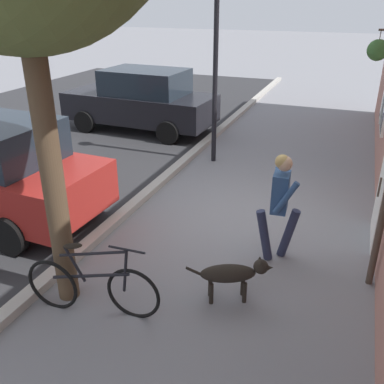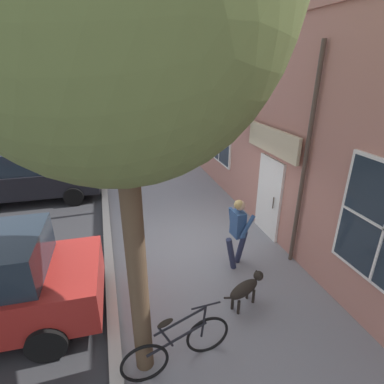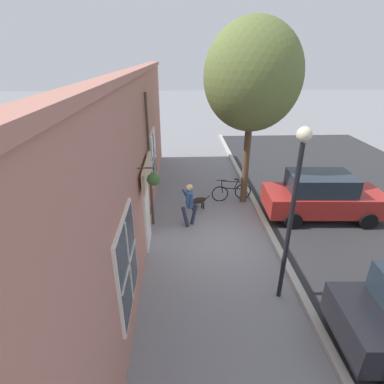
% 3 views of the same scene
% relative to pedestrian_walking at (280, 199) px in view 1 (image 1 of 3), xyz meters
% --- Properties ---
extents(ground_plane, '(90.00, 90.00, 0.00)m').
position_rel_pedestrian_walking_xyz_m(ground_plane, '(0.78, -1.05, -0.98)').
color(ground_plane, gray).
extents(pedestrian_walking, '(0.62, 0.55, 1.64)m').
position_rel_pedestrian_walking_xyz_m(pedestrian_walking, '(0.00, 0.00, 0.00)').
color(pedestrian_walking, '#282D47').
rests_on(pedestrian_walking, ground_plane).
extents(dog_on_leash, '(1.04, 0.54, 0.61)m').
position_rel_pedestrian_walking_xyz_m(dog_on_leash, '(0.33, 1.18, -0.58)').
color(dog_on_leash, black).
rests_on(dog_on_leash, ground_plane).
extents(leaning_bicycle, '(1.72, 0.28, 1.00)m').
position_rel_pedestrian_walking_xyz_m(leaning_bicycle, '(1.86, 2.03, -0.60)').
color(leaning_bicycle, black).
rests_on(leaning_bicycle, ground_plane).
extents(parked_car_nearest_curb, '(4.38, 2.09, 1.75)m').
position_rel_pedestrian_walking_xyz_m(parked_car_nearest_curb, '(4.96, -5.30, -0.10)').
color(parked_car_nearest_curb, black).
rests_on(parked_car_nearest_curb, ground_plane).
extents(street_lamp, '(0.32, 0.32, 4.41)m').
position_rel_pedestrian_walking_xyz_m(street_lamp, '(2.20, -3.61, 1.95)').
color(street_lamp, black).
rests_on(street_lamp, ground_plane).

